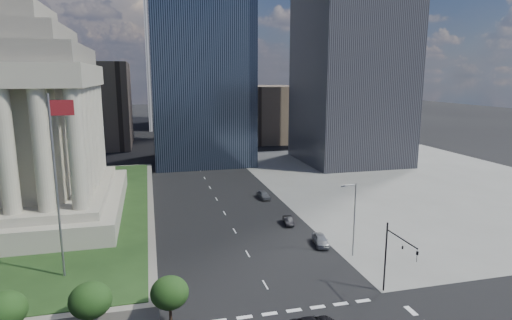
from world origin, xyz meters
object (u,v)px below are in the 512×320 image
object	(u,v)px
flagpole	(57,177)
street_lamp_north	(353,215)
parked_sedan_near	(321,240)
traffic_signal_ne	(395,253)
parked_sedan_far	(264,195)
parked_sedan_mid	(288,221)

from	to	relation	value
flagpole	street_lamp_north	size ratio (longest dim) A/B	2.00
parked_sedan_near	street_lamp_north	bearing A→B (deg)	-50.28
flagpole	traffic_signal_ne	bearing A→B (deg)	-16.71
street_lamp_north	parked_sedan_far	distance (m)	29.74
parked_sedan_near	parked_sedan_mid	xyz separation A→B (m)	(-1.74, 9.33, -0.15)
parked_sedan_near	parked_sedan_mid	bearing A→B (deg)	110.10
flagpole	street_lamp_north	world-z (taller)	flagpole
parked_sedan_near	traffic_signal_ne	bearing A→B (deg)	-74.09
traffic_signal_ne	parked_sedan_near	world-z (taller)	traffic_signal_ne
street_lamp_north	parked_sedan_near	distance (m)	7.10
flagpole	parked_sedan_near	xyz separation A→B (m)	(32.57, 5.45, -12.34)
traffic_signal_ne	parked_sedan_far	size ratio (longest dim) A/B	1.78
flagpole	street_lamp_north	xyz separation A→B (m)	(35.16, 1.00, -7.45)
parked_sedan_mid	parked_sedan_far	size ratio (longest dim) A/B	0.84
flagpole	parked_sedan_near	distance (m)	35.25
flagpole	parked_sedan_near	world-z (taller)	flagpole
parked_sedan_near	parked_sedan_mid	distance (m)	9.49
flagpole	parked_sedan_near	size ratio (longest dim) A/B	4.41
parked_sedan_far	flagpole	bearing A→B (deg)	-139.01
traffic_signal_ne	street_lamp_north	world-z (taller)	street_lamp_north
parked_sedan_near	parked_sedan_far	bearing A→B (deg)	103.59
flagpole	parked_sedan_mid	xyz separation A→B (m)	(30.83, 14.78, -12.49)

